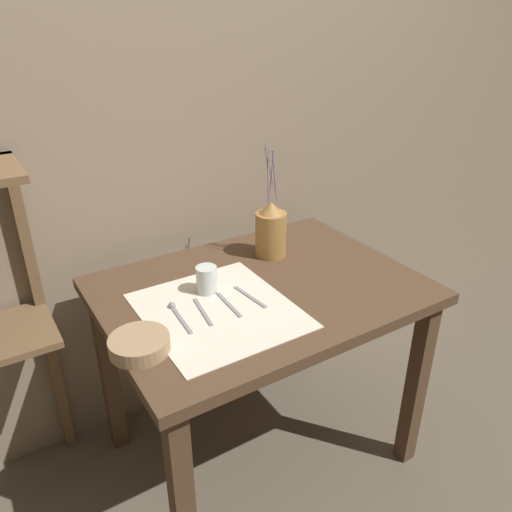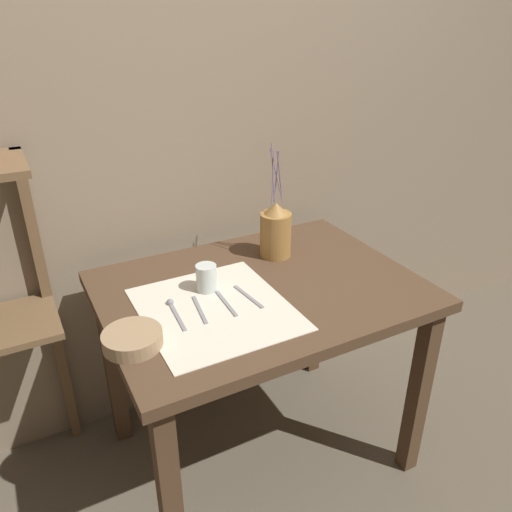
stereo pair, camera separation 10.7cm
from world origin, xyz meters
TOP-DOWN VIEW (x-y plane):
  - ground_plane at (0.00, 0.00)m, footprint 12.00×12.00m
  - stone_wall_back at (0.00, 0.51)m, footprint 7.00×0.06m
  - wooden_table at (0.00, 0.00)m, footprint 1.09×0.81m
  - linen_cloth at (-0.20, -0.06)m, footprint 0.46×0.51m
  - pitcher_with_flowers at (0.16, 0.19)m, footprint 0.12×0.12m
  - wooden_bowl at (-0.49, -0.13)m, footprint 0.17×0.17m
  - glass_tumbler_near at (-0.18, 0.06)m, footprint 0.07×0.07m
  - spoon_inner at (-0.32, -0.00)m, footprint 0.03×0.18m
  - knife_center at (-0.25, -0.05)m, footprint 0.04×0.17m
  - fork_inner at (-0.16, -0.06)m, footprint 0.02×0.17m
  - fork_outer at (-0.07, -0.05)m, footprint 0.03×0.17m

SIDE VIEW (x-z plane):
  - ground_plane at x=0.00m, z-range 0.00..0.00m
  - wooden_table at x=0.00m, z-range 0.28..1.06m
  - linen_cloth at x=-0.20m, z-range 0.78..0.79m
  - knife_center at x=-0.25m, z-range 0.79..0.79m
  - fork_inner at x=-0.16m, z-range 0.79..0.79m
  - fork_outer at x=-0.07m, z-range 0.79..0.79m
  - spoon_inner at x=-0.32m, z-range 0.78..0.80m
  - wooden_bowl at x=-0.49m, z-range 0.78..0.83m
  - glass_tumbler_near at x=-0.18m, z-range 0.79..0.88m
  - pitcher_with_flowers at x=0.16m, z-range 0.67..1.10m
  - stone_wall_back at x=0.00m, z-range 0.00..2.40m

